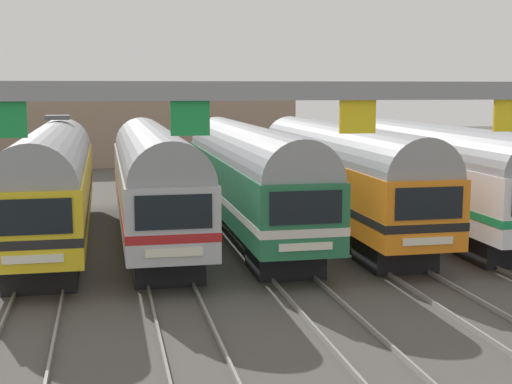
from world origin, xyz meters
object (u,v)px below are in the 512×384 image
object	(u,v)px
commuter_train_stainless	(153,176)
commuter_train_green	(249,174)
commuter_train_white	(426,170)
commuter_train_yellow	(52,179)
commuter_train_orange	(340,172)
catenary_gantry	(357,133)

from	to	relation	value
commuter_train_stainless	commuter_train_green	bearing A→B (deg)	0.00
commuter_train_green	commuter_train_white	size ratio (longest dim) A/B	1.00
commuter_train_yellow	commuter_train_orange	world-z (taller)	commuter_train_yellow
commuter_train_yellow	catenary_gantry	distance (m)	15.94
commuter_train_orange	commuter_train_yellow	bearing A→B (deg)	179.98
commuter_train_yellow	commuter_train_green	distance (m)	8.08
commuter_train_green	commuter_train_orange	xyz separation A→B (m)	(4.04, 0.00, 0.00)
commuter_train_yellow	commuter_train_white	xyz separation A→B (m)	(16.15, -0.00, -0.00)
commuter_train_green	catenary_gantry	bearing A→B (deg)	-90.00
commuter_train_orange	catenary_gantry	xyz separation A→B (m)	(-4.04, -13.49, 2.55)
commuter_train_green	catenary_gantry	distance (m)	13.73
commuter_train_yellow	commuter_train_green	xyz separation A→B (m)	(8.08, -0.00, -0.00)
catenary_gantry	commuter_train_green	bearing A→B (deg)	90.00
commuter_train_stainless	catenary_gantry	bearing A→B (deg)	-73.34
commuter_train_orange	commuter_train_green	bearing A→B (deg)	180.00
commuter_train_orange	commuter_train_white	bearing A→B (deg)	0.00
commuter_train_stainless	commuter_train_orange	distance (m)	8.08
commuter_train_orange	commuter_train_white	xyz separation A→B (m)	(4.04, 0.00, 0.00)
commuter_train_white	commuter_train_orange	bearing A→B (deg)	180.00
commuter_train_orange	commuter_train_white	world-z (taller)	same
commuter_train_yellow	commuter_train_white	bearing A→B (deg)	-0.02
commuter_train_yellow	catenary_gantry	bearing A→B (deg)	-59.11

